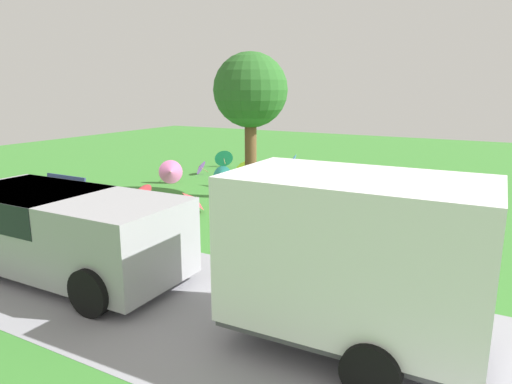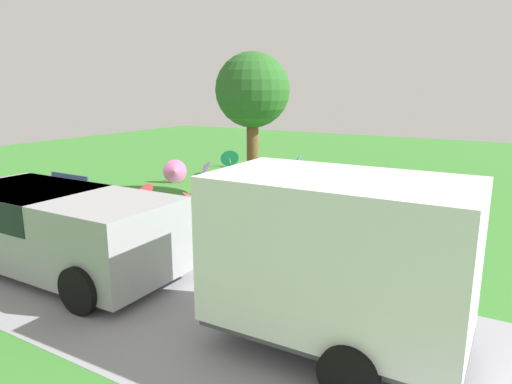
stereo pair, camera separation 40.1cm
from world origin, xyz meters
TOP-DOWN VIEW (x-y plane):
  - ground at (0.00, 0.00)m, footprint 40.00×40.00m
  - road_strip at (0.00, 7.13)m, footprint 40.00×3.97m
  - van_dark at (0.77, 7.24)m, footprint 4.62×2.16m
  - box_trailer_white at (-4.75, 7.15)m, footprint 3.24×2.01m
  - park_bench at (4.84, 3.70)m, footprint 1.60×0.49m
  - shade_tree at (0.64, 0.38)m, footprint 2.23×2.23m
  - parasol_yellow_0 at (-1.30, 0.73)m, footprint 0.95×0.96m
  - parasol_pink_0 at (4.21, -0.12)m, footprint 0.86×0.85m
  - parasol_teal_1 at (4.52, -4.08)m, footprint 0.90×0.87m
  - parasol_pink_1 at (-2.75, -0.98)m, footprint 0.87×0.97m
  - parasol_blue_0 at (-4.58, 2.53)m, footprint 1.03×0.96m
  - parasol_teal_2 at (2.34, -0.55)m, footprint 0.75×0.71m
  - parasol_teal_3 at (-2.82, 3.06)m, footprint 0.81×0.83m
  - parasol_blue_1 at (0.98, -3.26)m, footprint 0.97×1.03m
  - parasol_red_0 at (2.87, 2.93)m, footprint 0.93×0.88m
  - parasol_purple_1 at (4.34, -2.08)m, footprint 0.59×0.68m
  - parasol_red_2 at (1.13, 2.63)m, footprint 1.01×1.00m
  - parasol_yellow_1 at (2.41, -2.28)m, footprint 0.93×1.00m
  - parasol_orange_0 at (-3.56, -3.30)m, footprint 0.62×0.68m

SIDE VIEW (x-z plane):
  - ground at x=0.00m, z-range 0.00..0.00m
  - road_strip at x=0.00m, z-range 0.00..0.01m
  - parasol_purple_1 at x=4.34m, z-range 0.00..0.58m
  - parasol_orange_0 at x=-3.56m, z-range 0.05..0.66m
  - parasol_yellow_0 at x=-1.30m, z-range 0.01..0.71m
  - parasol_red_2 at x=1.13m, z-range 0.03..0.71m
  - parasol_teal_2 at x=2.34m, z-range 0.00..0.75m
  - parasol_teal_3 at x=-2.82m, z-range 0.06..0.70m
  - parasol_yellow_1 at x=2.41m, z-range 0.00..0.78m
  - parasol_teal_1 at x=4.52m, z-range 0.00..0.79m
  - parasol_pink_0 at x=4.21m, z-range 0.00..0.86m
  - parasol_red_0 at x=2.87m, z-range 0.06..0.80m
  - parasol_pink_1 at x=-2.75m, z-range 0.00..0.89m
  - parasol_blue_0 at x=-4.58m, z-range 0.03..0.89m
  - park_bench at x=4.84m, z-range 0.01..0.92m
  - parasol_blue_1 at x=0.98m, z-range 0.00..0.95m
  - van_dark at x=0.77m, z-range 0.15..1.68m
  - box_trailer_white at x=-4.75m, z-range 0.15..2.49m
  - shade_tree at x=0.64m, z-range 1.03..5.45m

